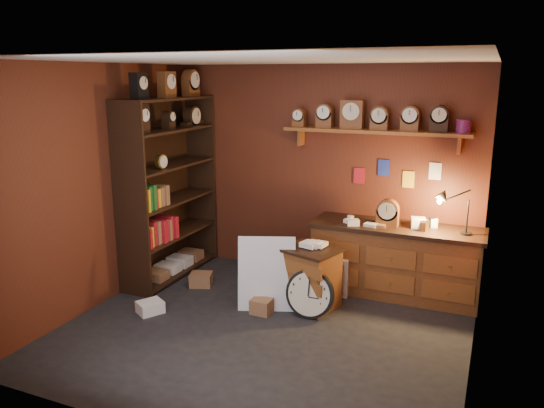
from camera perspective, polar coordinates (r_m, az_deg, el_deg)
The scene contains 11 objects.
floor at distance 5.63m, azimuth -0.88°, elevation -13.38°, with size 4.00×4.00×0.00m, color black.
room_shell at distance 5.17m, azimuth 0.00°, elevation 4.31°, with size 4.02×3.62×2.71m.
shelving_unit at distance 6.88m, azimuth -11.25°, elevation 2.46°, with size 0.47×1.60×2.58m.
workbench at distance 6.48m, azimuth 13.13°, elevation -5.51°, with size 1.99×0.66×1.36m.
low_cabinet at distance 6.03m, azimuth 4.09°, elevation -7.59°, with size 0.73×0.67×0.78m.
big_round_clock at distance 5.82m, azimuth 4.09°, elevation -9.63°, with size 0.54×0.17×0.54m.
white_panel at distance 6.11m, azimuth -0.58°, elevation -11.12°, with size 0.64×0.03×0.85m, color silver.
mini_fridge at distance 6.55m, azimuth 6.53°, elevation -7.28°, with size 0.48×0.50×0.46m.
floor_box_a at distance 6.74m, azimuth -7.63°, elevation -8.05°, with size 0.26×0.22×0.16m, color #90613F.
floor_box_b at distance 6.12m, azimuth -12.97°, elevation -10.75°, with size 0.22×0.26×0.13m, color white.
floor_box_c at distance 5.95m, azimuth -1.13°, elevation -10.94°, with size 0.22×0.18×0.17m, color #90613F.
Camera 1 is at (2.06, -4.57, 2.56)m, focal length 35.00 mm.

